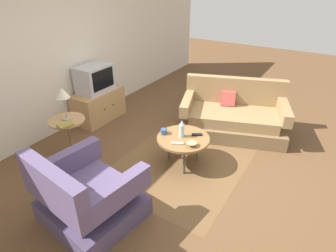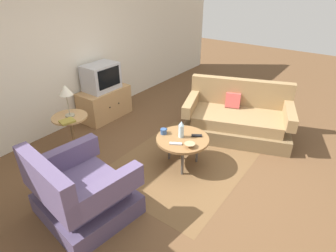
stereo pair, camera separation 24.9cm
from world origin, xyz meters
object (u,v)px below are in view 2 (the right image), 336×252
table_lamp (66,92)px  bowl (190,145)px  mug (164,131)px  tv_stand (105,103)px  tv_remote_silver (176,144)px  tv_remote_dark (197,136)px  coffee_table (182,140)px  side_table (71,127)px  vase (181,130)px  couch (237,119)px  book (67,121)px  television (101,77)px  armchair (81,194)px

table_lamp → bowl: table_lamp is taller
bowl → mug: bearing=81.3°
tv_stand → tv_remote_silver: 2.14m
mug → tv_remote_dark: size_ratio=0.87×
coffee_table → bowl: bearing=-123.1°
tv_stand → mug: tv_stand is taller
side_table → tv_stand: 1.26m
side_table → vase: vase is taller
coffee_table → bowl: bowl is taller
couch → book: couch is taller
television → mug: bearing=-105.1°
side_table → television: 1.30m
tv_stand → mug: (-0.48, -1.75, 0.20)m
armchair → tv_remote_dark: bearing=79.9°
side_table → armchair: bearing=-123.8°
coffee_table → table_lamp: bearing=114.8°
mug → tv_remote_silver: (-0.13, -0.30, -0.03)m
bowl → tv_stand: bearing=76.1°
couch → television: bearing=0.2°
tv_remote_silver → bowl: bearing=168.7°
tv_remote_dark → television: bearing=141.0°
tv_stand → bowl: 2.30m
mug → tv_remote_dark: mug is taller
television → book: size_ratio=2.78×
armchair → side_table: size_ratio=1.74×
couch → vase: bearing=56.7°
armchair → book: 1.21m
mug → tv_stand: bearing=74.8°
television → table_lamp: size_ratio=1.30×
side_table → tv_stand: side_table is taller
armchair → couch: bearing=84.1°
mug → book: size_ratio=0.59×
mug → book: book is taller
tv_stand → mug: bearing=-105.2°
tv_stand → vase: bearing=-101.6°
coffee_table → tv_remote_silver: tv_remote_silver is taller
couch → mug: size_ratio=14.53×
coffee_table → mug: (-0.05, 0.28, 0.07)m
armchair → television: television is taller
television → tv_remote_silver: television is taller
armchair → tv_remote_silver: (1.27, -0.39, 0.14)m
table_lamp → coffee_table: bearing=-65.2°
tv_remote_dark → book: (-1.00, 1.50, 0.19)m
vase → tv_remote_silver: 0.23m
table_lamp → television: bearing=26.1°
couch → table_lamp: 2.73m
coffee_table → table_lamp: 1.76m
coffee_table → tv_remote_silver: size_ratio=4.39×
coffee_table → book: book is taller
vase → mug: size_ratio=1.89×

